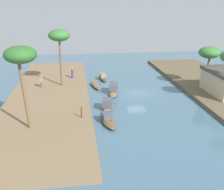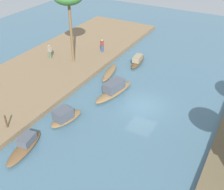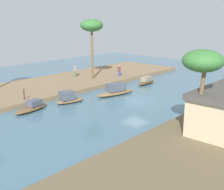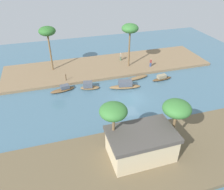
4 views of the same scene
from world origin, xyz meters
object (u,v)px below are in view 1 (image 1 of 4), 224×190
sampan_with_tall_canopy (95,85)px  person_by_mooring (72,74)px  sampan_upstream_small (103,77)px  sampan_midstream (107,120)px  palm_tree_left_far (20,56)px  sampan_with_red_awning (108,105)px  palm_tree_right_tall (209,53)px  mooring_post (81,112)px  person_on_near_bank (41,82)px  palm_tree_left_near (59,36)px  sampan_foreground (114,89)px

sampan_with_tall_canopy → person_by_mooring: (-4.08, -3.41, 0.87)m
sampan_upstream_small → sampan_midstream: (17.37, -1.24, -0.03)m
sampan_midstream → palm_tree_left_far: bearing=-93.0°
person_by_mooring → sampan_with_red_awning: bearing=-137.5°
person_by_mooring → palm_tree_right_tall: (6.69, 19.95, 4.17)m
sampan_upstream_small → mooring_post: mooring_post is taller
person_on_near_bank → palm_tree_left_near: 7.10m
sampan_foreground → person_by_mooring: 9.38m
mooring_post → sampan_with_red_awning: bearing=136.4°
sampan_midstream → mooring_post: bearing=-117.7°
sampan_with_red_awning → person_by_mooring: size_ratio=2.11×
sampan_with_tall_canopy → mooring_post: mooring_post is taller
sampan_foreground → palm_tree_left_far: (11.12, -10.12, 7.07)m
sampan_with_red_awning → palm_tree_right_tall: 17.66m
mooring_post → palm_tree_left_near: palm_tree_left_near is taller
sampan_midstream → palm_tree_left_near: bearing=-168.8°
palm_tree_left_near → palm_tree_right_tall: (2.68, 21.49, -2.39)m
sampan_foreground → palm_tree_left_near: palm_tree_left_near is taller
sampan_foreground → sampan_upstream_small: 7.33m
sampan_midstream → sampan_foreground: bearing=158.2°
sampan_foreground → sampan_upstream_small: (-7.28, -0.82, -0.15)m
sampan_midstream → palm_tree_left_far: palm_tree_left_far is taller
sampan_foreground → palm_tree_left_near: 10.77m
sampan_with_tall_canopy → person_on_near_bank: bearing=-97.2°
sampan_upstream_small → mooring_post: 17.00m
person_by_mooring → mooring_post: (16.59, 1.02, -0.08)m
palm_tree_left_far → palm_tree_left_near: bearing=169.1°
sampan_with_red_awning → sampan_with_tall_canopy: 9.17m
sampan_foreground → sampan_with_tall_canopy: bearing=-133.2°
sampan_with_red_awning → palm_tree_left_near: palm_tree_left_near is taller
sampan_with_tall_canopy → sampan_midstream: bearing=-10.1°
sampan_midstream → palm_tree_right_tall: size_ratio=0.72×
sampan_foreground → mooring_post: size_ratio=4.58×
sampan_midstream → person_on_near_bank: (-12.77, -8.19, 0.88)m
sampan_with_red_awning → person_by_mooring: bearing=-150.3°
sampan_upstream_small → sampan_with_tall_canopy: sampan_upstream_small is taller
sampan_upstream_small → palm_tree_right_tall: size_ratio=0.68×
sampan_with_tall_canopy → palm_tree_left_near: palm_tree_left_near is taller
person_by_mooring → sampan_with_tall_canopy: bearing=-115.4°
sampan_upstream_small → person_on_near_bank: person_on_near_bank is taller
person_by_mooring → palm_tree_left_near: 7.84m
sampan_upstream_small → sampan_with_tall_canopy: (4.01, -1.56, -0.13)m
sampan_foreground → mooring_post: bearing=-16.7°
palm_tree_left_far → palm_tree_right_tall: bearing=115.9°
sampan_upstream_small → palm_tree_left_near: bearing=-64.5°
sampan_with_tall_canopy → person_by_mooring: size_ratio=2.70×
sampan_with_tall_canopy → mooring_post: size_ratio=3.71×
sampan_midstream → palm_tree_left_near: size_ratio=0.51×
person_on_near_bank → palm_tree_left_near: (-0.67, 2.92, 6.44)m
sampan_with_tall_canopy → palm_tree_right_tall: bearing=69.5°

